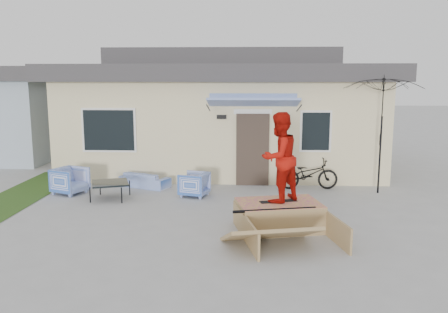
{
  "coord_description": "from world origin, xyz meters",
  "views": [
    {
      "loc": [
        0.81,
        -8.81,
        3.11
      ],
      "look_at": [
        0.3,
        1.8,
        1.3
      ],
      "focal_mm": 37.09,
      "sensor_mm": 36.0,
      "label": 1
    }
  ],
  "objects_px": {
    "armchair_left": "(70,179)",
    "skateboard": "(278,201)",
    "loveseat": "(145,177)",
    "coffee_table": "(110,191)",
    "bicycle": "(309,171)",
    "skater": "(279,156)",
    "patio_umbrella": "(381,129)",
    "skate_ramp": "(279,216)",
    "armchair_right": "(194,183)"
  },
  "relations": [
    {
      "from": "skater",
      "to": "patio_umbrella",
      "type": "bearing_deg",
      "value": -176.74
    },
    {
      "from": "armchair_left",
      "to": "skater",
      "type": "distance_m",
      "value": 6.16
    },
    {
      "from": "armchair_right",
      "to": "skate_ramp",
      "type": "bearing_deg",
      "value": 54.19
    },
    {
      "from": "armchair_right",
      "to": "bicycle",
      "type": "xyz_separation_m",
      "value": [
        3.14,
        0.94,
        0.17
      ]
    },
    {
      "from": "armchair_right",
      "to": "bicycle",
      "type": "height_order",
      "value": "bicycle"
    },
    {
      "from": "loveseat",
      "to": "armchair_left",
      "type": "relative_size",
      "value": 1.85
    },
    {
      "from": "bicycle",
      "to": "skater",
      "type": "height_order",
      "value": "skater"
    },
    {
      "from": "loveseat",
      "to": "coffee_table",
      "type": "bearing_deg",
      "value": 90.47
    },
    {
      "from": "coffee_table",
      "to": "bicycle",
      "type": "relative_size",
      "value": 0.55
    },
    {
      "from": "bicycle",
      "to": "skateboard",
      "type": "bearing_deg",
      "value": 159.87
    },
    {
      "from": "armchair_left",
      "to": "bicycle",
      "type": "distance_m",
      "value": 6.59
    },
    {
      "from": "armchair_right",
      "to": "coffee_table",
      "type": "height_order",
      "value": "armchair_right"
    },
    {
      "from": "bicycle",
      "to": "skate_ramp",
      "type": "distance_m",
      "value": 3.72
    },
    {
      "from": "armchair_right",
      "to": "coffee_table",
      "type": "relative_size",
      "value": 0.79
    },
    {
      "from": "coffee_table",
      "to": "skate_ramp",
      "type": "distance_m",
      "value": 4.75
    },
    {
      "from": "skate_ramp",
      "to": "skater",
      "type": "relative_size",
      "value": 1.2
    },
    {
      "from": "loveseat",
      "to": "skater",
      "type": "distance_m",
      "value": 5.19
    },
    {
      "from": "loveseat",
      "to": "bicycle",
      "type": "bearing_deg",
      "value": -156.39
    },
    {
      "from": "bicycle",
      "to": "skater",
      "type": "distance_m",
      "value": 3.79
    },
    {
      "from": "armchair_right",
      "to": "skater",
      "type": "xyz_separation_m",
      "value": [
        2.05,
        -2.55,
        1.18
      ]
    },
    {
      "from": "armchair_right",
      "to": "skater",
      "type": "relative_size",
      "value": 0.38
    },
    {
      "from": "armchair_left",
      "to": "skateboard",
      "type": "relative_size",
      "value": 1.01
    },
    {
      "from": "loveseat",
      "to": "armchair_left",
      "type": "height_order",
      "value": "armchair_left"
    },
    {
      "from": "loveseat",
      "to": "armchair_right",
      "type": "bearing_deg",
      "value": 171.63
    },
    {
      "from": "loveseat",
      "to": "bicycle",
      "type": "relative_size",
      "value": 0.89
    },
    {
      "from": "patio_umbrella",
      "to": "armchair_right",
      "type": "bearing_deg",
      "value": -173.37
    },
    {
      "from": "bicycle",
      "to": "loveseat",
      "type": "bearing_deg",
      "value": 86.74
    },
    {
      "from": "bicycle",
      "to": "patio_umbrella",
      "type": "relative_size",
      "value": 0.67
    },
    {
      "from": "armchair_left",
      "to": "skate_ramp",
      "type": "relative_size",
      "value": 0.36
    },
    {
      "from": "loveseat",
      "to": "patio_umbrella",
      "type": "distance_m",
      "value": 6.7
    },
    {
      "from": "loveseat",
      "to": "skater",
      "type": "relative_size",
      "value": 0.79
    },
    {
      "from": "armchair_left",
      "to": "skateboard",
      "type": "height_order",
      "value": "armchair_left"
    },
    {
      "from": "skateboard",
      "to": "coffee_table",
      "type": "bearing_deg",
      "value": 135.59
    },
    {
      "from": "patio_umbrella",
      "to": "loveseat",
      "type": "bearing_deg",
      "value": 176.52
    },
    {
      "from": "coffee_table",
      "to": "skateboard",
      "type": "bearing_deg",
      "value": -27.16
    },
    {
      "from": "loveseat",
      "to": "coffee_table",
      "type": "relative_size",
      "value": 1.63
    },
    {
      "from": "coffee_table",
      "to": "skate_ramp",
      "type": "relative_size",
      "value": 0.4
    },
    {
      "from": "skate_ramp",
      "to": "skater",
      "type": "bearing_deg",
      "value": 90.0
    },
    {
      "from": "loveseat",
      "to": "skate_ramp",
      "type": "distance_m",
      "value": 5.08
    },
    {
      "from": "armchair_right",
      "to": "skateboard",
      "type": "bearing_deg",
      "value": 54.62
    },
    {
      "from": "skate_ramp",
      "to": "skateboard",
      "type": "distance_m",
      "value": 0.31
    },
    {
      "from": "loveseat",
      "to": "patio_umbrella",
      "type": "height_order",
      "value": "patio_umbrella"
    },
    {
      "from": "skate_ramp",
      "to": "patio_umbrella",
      "type": "bearing_deg",
      "value": 34.99
    },
    {
      "from": "skateboard",
      "to": "armchair_left",
      "type": "bearing_deg",
      "value": 136.83
    },
    {
      "from": "coffee_table",
      "to": "skater",
      "type": "bearing_deg",
      "value": -27.16
    },
    {
      "from": "armchair_left",
      "to": "skate_ramp",
      "type": "xyz_separation_m",
      "value": [
        5.46,
        -2.7,
        -0.12
      ]
    },
    {
      "from": "armchair_left",
      "to": "patio_umbrella",
      "type": "bearing_deg",
      "value": -63.12
    },
    {
      "from": "bicycle",
      "to": "skate_ramp",
      "type": "relative_size",
      "value": 0.74
    },
    {
      "from": "armchair_left",
      "to": "patio_umbrella",
      "type": "relative_size",
      "value": 0.32
    },
    {
      "from": "patio_umbrella",
      "to": "bicycle",
      "type": "bearing_deg",
      "value": 168.92
    }
  ]
}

